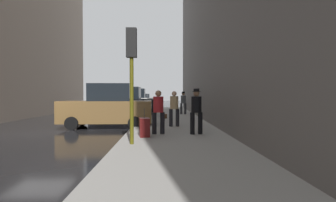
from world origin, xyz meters
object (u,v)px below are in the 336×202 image
(traffic_light, at_px, (132,60))
(pedestrian_with_fedora, at_px, (196,109))
(parked_white_van, at_px, (132,101))
(pedestrian_in_red_jacket, at_px, (158,110))
(duffel_bag, at_px, (165,116))
(fire_hydrant, at_px, (147,113))
(parked_silver_sedan, at_px, (138,102))
(rolling_suitcase, at_px, (144,127))
(parked_bronze_suv, at_px, (108,107))
(parked_dark_green_sedan, at_px, (141,101))
(pedestrian_in_tan_coat, at_px, (174,107))
(pedestrian_with_beanie, at_px, (183,102))
(parked_black_suv, at_px, (124,104))

(traffic_light, distance_m, pedestrian_with_fedora, 3.44)
(parked_white_van, distance_m, pedestrian_in_red_jacket, 14.86)
(duffel_bag, bearing_deg, fire_hydrant, 179.86)
(parked_silver_sedan, xyz_separation_m, rolling_suitcase, (2.15, -20.63, -0.36))
(rolling_suitcase, xyz_separation_m, duffel_bag, (0.83, 7.39, -0.20))
(duffel_bag, bearing_deg, parked_bronze_suv, -130.38)
(parked_dark_green_sedan, xyz_separation_m, pedestrian_in_tan_coat, (3.39, -23.03, 0.26))
(parked_silver_sedan, height_order, pedestrian_in_tan_coat, pedestrian_in_tan_coat)
(pedestrian_with_beanie, bearing_deg, parked_white_van, 136.24)
(pedestrian_in_red_jacket, distance_m, pedestrian_with_fedora, 1.49)
(pedestrian_with_beanie, bearing_deg, pedestrian_in_red_jacket, -100.08)
(pedestrian_in_tan_coat, bearing_deg, pedestrian_with_beanie, 82.11)
(pedestrian_with_fedora, relative_size, duffel_bag, 4.04)
(parked_bronze_suv, distance_m, pedestrian_with_fedora, 5.33)
(pedestrian_in_tan_coat, bearing_deg, parked_dark_green_sedan, 98.39)
(parked_black_suv, height_order, parked_silver_sedan, parked_black_suv)
(pedestrian_with_fedora, height_order, duffel_bag, pedestrian_with_fedora)
(parked_black_suv, xyz_separation_m, duffel_bag, (2.97, -2.21, -0.74))
(pedestrian_in_tan_coat, height_order, duffel_bag, pedestrian_in_tan_coat)
(pedestrian_with_beanie, bearing_deg, pedestrian_with_fedora, -91.92)
(parked_white_van, bearing_deg, pedestrian_with_beanie, -43.76)
(fire_hydrant, bearing_deg, traffic_light, -89.68)
(duffel_bag, bearing_deg, traffic_light, -97.23)
(parked_black_suv, xyz_separation_m, parked_white_van, (0.00, 5.66, 0.00))
(parked_dark_green_sedan, height_order, pedestrian_with_fedora, pedestrian_with_fedora)
(pedestrian_in_tan_coat, distance_m, rolling_suitcase, 3.34)
(parked_bronze_suv, xyz_separation_m, parked_silver_sedan, (0.00, 16.74, -0.18))
(parked_white_van, bearing_deg, pedestrian_in_tan_coat, -74.47)
(parked_dark_green_sedan, bearing_deg, parked_bronze_suv, -90.00)
(parked_white_van, xyz_separation_m, pedestrian_with_beanie, (4.49, -4.30, 0.10))
(parked_black_suv, bearing_deg, parked_silver_sedan, 90.00)
(parked_white_van, relative_size, pedestrian_with_beanie, 2.60)
(parked_black_suv, relative_size, fire_hydrant, 6.60)
(pedestrian_in_red_jacket, relative_size, rolling_suitcase, 1.64)
(parked_white_van, relative_size, fire_hydrant, 6.56)
(traffic_light, relative_size, duffel_bag, 8.18)
(traffic_light, xyz_separation_m, pedestrian_with_fedora, (2.29, 1.99, -1.62))
(pedestrian_in_red_jacket, bearing_deg, traffic_light, -111.12)
(pedestrian_in_red_jacket, bearing_deg, parked_bronze_suv, 129.23)
(pedestrian_in_red_jacket, relative_size, pedestrian_with_fedora, 0.96)
(parked_black_suv, relative_size, parked_dark_green_sedan, 1.09)
(parked_silver_sedan, relative_size, parked_dark_green_sedan, 0.99)
(traffic_light, bearing_deg, pedestrian_with_fedora, 40.94)
(traffic_light, bearing_deg, parked_silver_sedan, 94.80)
(parked_dark_green_sedan, height_order, traffic_light, traffic_light)
(parked_black_suv, bearing_deg, parked_white_van, 90.00)
(parked_bronze_suv, height_order, pedestrian_with_fedora, parked_bronze_suv)
(parked_bronze_suv, xyz_separation_m, pedestrian_with_fedora, (4.14, -3.35, 0.10))
(parked_bronze_suv, height_order, parked_silver_sedan, parked_bronze_suv)
(parked_bronze_suv, height_order, parked_dark_green_sedan, parked_bronze_suv)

